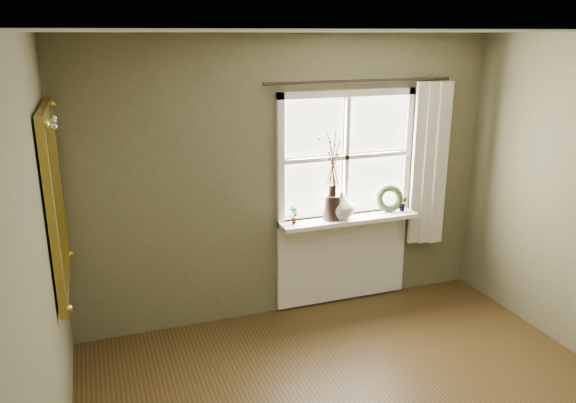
{
  "coord_description": "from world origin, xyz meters",
  "views": [
    {
      "loc": [
        -1.69,
        -2.43,
        2.6
      ],
      "look_at": [
        -0.27,
        1.55,
        1.32
      ],
      "focal_mm": 35.0,
      "sensor_mm": 36.0,
      "label": 1
    }
  ],
  "objects_px": {
    "cream_vase": "(341,205)",
    "gilt_mirror": "(55,199)",
    "dark_jug": "(332,207)",
    "wreath": "(389,201)"
  },
  "relations": [
    {
      "from": "gilt_mirror",
      "to": "cream_vase",
      "type": "bearing_deg",
      "value": 11.27
    },
    {
      "from": "wreath",
      "to": "gilt_mirror",
      "type": "xyz_separation_m",
      "value": [
        -2.96,
        -0.52,
        0.47
      ]
    },
    {
      "from": "dark_jug",
      "to": "gilt_mirror",
      "type": "relative_size",
      "value": 0.18
    },
    {
      "from": "dark_jug",
      "to": "gilt_mirror",
      "type": "distance_m",
      "value": 2.42
    },
    {
      "from": "wreath",
      "to": "gilt_mirror",
      "type": "relative_size",
      "value": 0.2
    },
    {
      "from": "wreath",
      "to": "gilt_mirror",
      "type": "distance_m",
      "value": 3.04
    },
    {
      "from": "dark_jug",
      "to": "wreath",
      "type": "bearing_deg",
      "value": 3.63
    },
    {
      "from": "cream_vase",
      "to": "gilt_mirror",
      "type": "height_order",
      "value": "gilt_mirror"
    },
    {
      "from": "cream_vase",
      "to": "wreath",
      "type": "distance_m",
      "value": 0.53
    },
    {
      "from": "dark_jug",
      "to": "gilt_mirror",
      "type": "bearing_deg",
      "value": -168.27
    }
  ]
}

